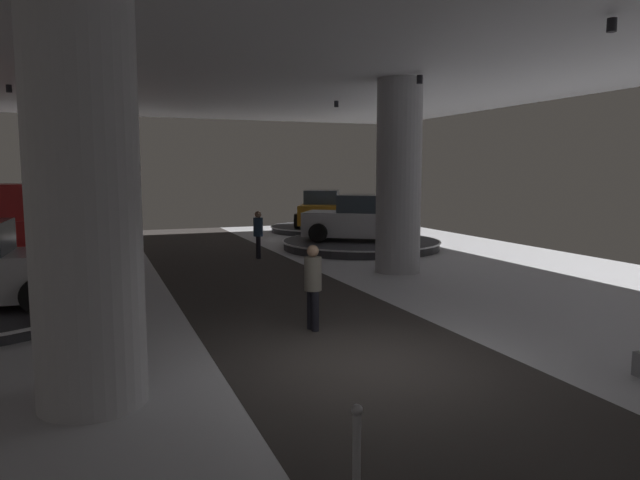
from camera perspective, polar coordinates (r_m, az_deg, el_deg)
The scene contains 12 objects.
ground at distance 9.10m, azimuth 5.05°, elevation -12.22°, with size 24.00×44.00×0.06m.
column_right at distance 16.91m, azimuth 7.72°, elevation 6.14°, with size 1.29×1.29×5.50m.
column_left at distance 7.68m, azimuth -22.14°, elevation 4.90°, with size 1.35×1.35×5.50m.
display_platform_deep_right at distance 28.05m, azimuth 0.16°, elevation 1.16°, with size 4.92×4.92×0.28m.
display_car_deep_right at distance 28.01m, azimuth 0.16°, elevation 2.98°, with size 3.57×4.56×1.71m.
display_platform_far_right at distance 21.99m, azimuth 4.02°, elevation -0.38°, with size 5.95×5.95×0.32m.
display_car_far_right at distance 21.89m, azimuth 4.12°, elevation 1.98°, with size 4.48×3.86×1.71m.
display_platform_deep_left at distance 26.34m, azimuth -27.17°, elevation 0.06°, with size 4.60×4.60×0.31m.
display_car_deep_left at distance 26.24m, azimuth -27.22°, elevation 2.01°, with size 4.45×3.94×1.71m.
visitor_walking_near at distance 19.51m, azimuth -6.08°, elevation 0.83°, with size 0.32×0.32×1.59m.
visitor_walking_far at distance 10.69m, azimuth -0.70°, elevation -4.13°, with size 0.32×0.32×1.59m.
stanchion_a at distance 5.31m, azimuth 3.59°, elevation -22.13°, with size 0.28×0.28×1.01m.
Camera 1 is at (-3.84, -7.69, 2.95)m, focal length 32.67 mm.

